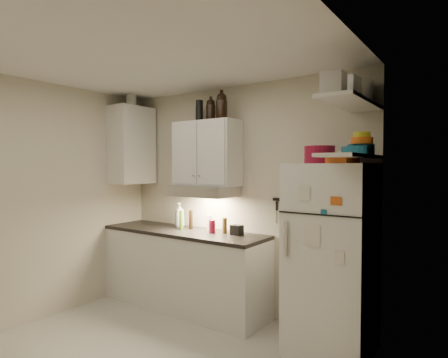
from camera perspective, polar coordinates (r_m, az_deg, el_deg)
The scene contains 35 objects.
ceiling at distance 3.32m, azimuth -13.23°, elevation 18.24°, with size 3.20×3.00×0.02m, color white.
back_wall at distance 4.36m, azimuth 1.92°, elevation -3.00°, with size 3.20×0.02×2.60m, color beige.
left_wall at distance 4.53m, azimuth -26.79°, elevation -3.02°, with size 0.02×3.00×2.60m, color beige.
right_wall at distance 2.29m, azimuth 15.22°, elevation -7.57°, with size 0.02×3.00×2.60m, color beige.
base_cabinet at distance 4.60m, azimuth -6.20°, elevation -13.66°, with size 2.10×0.60×0.88m, color silver.
countertop at distance 4.49m, azimuth -6.22°, elevation -8.00°, with size 2.10×0.62×0.04m, color black.
upper_cabinet at distance 4.38m, azimuth -2.63°, elevation 3.90°, with size 0.80×0.33×0.75m, color silver.
side_cabinet at distance 5.06m, azimuth -13.84°, elevation 5.00°, with size 0.33×0.55×1.00m, color silver.
range_hood at distance 4.33m, azimuth -3.14°, elevation -1.84°, with size 0.76×0.46×0.12m, color silver.
fridge at distance 3.57m, azimuth 16.07°, elevation -11.51°, with size 0.70×0.68×1.70m, color white.
shelf_hi at distance 3.32m, azimuth 18.84°, elevation 10.92°, with size 0.30×0.95×0.03m, color silver.
shelf_lo at distance 3.28m, azimuth 18.75°, elevation 3.32°, with size 0.30×0.95×0.03m, color silver.
knife_strip at distance 3.99m, azimuth 10.17°, elevation -3.19°, with size 0.42×0.02×0.03m, color black.
dutch_oven at distance 3.46m, azimuth 14.34°, elevation 3.59°, with size 0.27×0.27×0.16m, color maroon.
book_stack at distance 3.23m, azimuth 17.62°, elevation 2.98°, with size 0.19×0.23×0.08m, color #D35A1A.
spice_jar at distance 3.37m, azimuth 17.56°, elevation 3.20°, with size 0.07×0.07×0.11m, color silver.
stock_pot at distance 3.68m, azimuth 19.58°, elevation 12.00°, with size 0.31×0.31×0.22m, color silver.
tin_a at distance 3.33m, azimuth 18.10°, elevation 12.87°, with size 0.19×0.17×0.19m, color #AAAAAD.
tin_b at distance 2.99m, azimuth 16.35°, elevation 13.82°, with size 0.16×0.16×0.16m, color #AAAAAD.
bowl_teal at distance 3.48m, azimuth 20.12°, elevation 4.22°, with size 0.23×0.23×0.09m, color #186686.
bowl_orange at distance 3.41m, azimuth 20.25°, elevation 5.49°, with size 0.18×0.18×0.05m, color orange.
bowl_yellow at distance 3.41m, azimuth 20.26°, elevation 6.33°, with size 0.14×0.14×0.05m, color gold.
plates at distance 3.27m, azimuth 19.63°, elevation 4.13°, with size 0.25×0.25×0.06m, color #186686.
growler_a at distance 4.37m, azimuth -2.03°, elevation 10.53°, with size 0.11×0.11×0.26m, color black, non-canonical shape.
growler_b at distance 4.23m, azimuth -0.37°, elevation 11.10°, with size 0.13×0.13×0.30m, color black, non-canonical shape.
thermos_a at distance 4.40m, azimuth -3.75°, elevation 10.34°, with size 0.08×0.08×0.24m, color black.
thermos_b at distance 4.57m, azimuth -3.92°, elevation 9.79°, with size 0.07×0.07×0.20m, color black.
side_jar at distance 5.09m, azimuth -13.94°, elevation 11.64°, with size 0.13×0.13×0.17m, color silver.
soap_bottle at distance 4.68m, azimuth -6.78°, elevation -5.25°, with size 0.13×0.13×0.34m, color silver.
pepper_mill at distance 4.25m, azimuth 0.10°, elevation -7.10°, with size 0.05×0.05×0.18m, color brown.
oil_bottle at distance 4.51m, azimuth -6.53°, elevation -6.24°, with size 0.04×0.04×0.23m, color #426F1B.
vinegar_bottle at distance 4.54m, azimuth -5.07°, elevation -6.18°, with size 0.05×0.05×0.23m, color black.
clear_bottle at distance 4.42m, azimuth -2.27°, elevation -6.70°, with size 0.06×0.06×0.18m, color silver.
red_jar at distance 4.26m, azimuth -1.82°, elevation -7.26°, with size 0.07×0.07×0.15m, color maroon.
caddy at distance 4.15m, azimuth 1.96°, elevation -7.78°, with size 0.13×0.09×0.11m, color black.
Camera 1 is at (2.37, -2.12, 1.68)m, focal length 30.00 mm.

